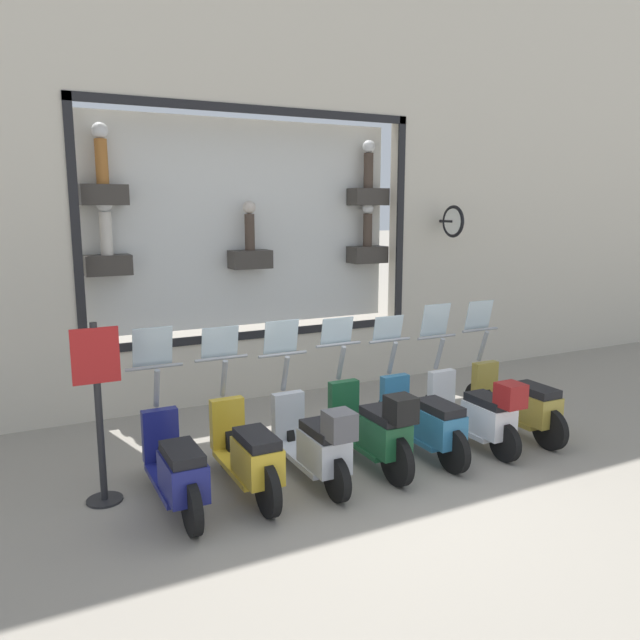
% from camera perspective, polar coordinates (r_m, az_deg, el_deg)
% --- Properties ---
extents(ground_plane, '(120.00, 120.00, 0.00)m').
position_cam_1_polar(ground_plane, '(7.02, 5.06, -14.47)').
color(ground_plane, gray).
extents(building_facade, '(1.19, 36.00, 10.10)m').
position_cam_1_polar(building_facade, '(9.86, -6.50, 23.24)').
color(building_facade, beige).
rests_on(building_facade, ground_plane).
extents(scooter_olive_0, '(1.80, 0.61, 1.67)m').
position_cam_1_polar(scooter_olive_0, '(8.52, 17.64, -7.23)').
color(scooter_olive_0, black).
rests_on(scooter_olive_0, ground_plane).
extents(scooter_white_1, '(1.79, 0.60, 1.68)m').
position_cam_1_polar(scooter_white_1, '(7.98, 14.15, -8.06)').
color(scooter_white_1, black).
rests_on(scooter_white_1, ground_plane).
extents(scooter_teal_2, '(1.80, 0.60, 1.57)m').
position_cam_1_polar(scooter_teal_2, '(7.60, 9.51, -9.08)').
color(scooter_teal_2, black).
rests_on(scooter_teal_2, ground_plane).
extents(scooter_green_3, '(1.81, 0.61, 1.61)m').
position_cam_1_polar(scooter_green_3, '(7.14, 4.90, -9.78)').
color(scooter_green_3, black).
rests_on(scooter_green_3, ground_plane).
extents(scooter_silver_4, '(1.79, 0.60, 1.64)m').
position_cam_1_polar(scooter_silver_4, '(6.80, -0.47, -11.02)').
color(scooter_silver_4, black).
rests_on(scooter_silver_4, ground_plane).
extents(scooter_yellow_5, '(1.81, 0.60, 1.63)m').
position_cam_1_polar(scooter_yellow_5, '(6.60, -6.66, -11.98)').
color(scooter_yellow_5, black).
rests_on(scooter_yellow_5, ground_plane).
extents(scooter_navy_6, '(1.80, 0.61, 1.69)m').
position_cam_1_polar(scooter_navy_6, '(6.41, -13.06, -12.95)').
color(scooter_navy_6, black).
rests_on(scooter_navy_6, ground_plane).
extents(shop_sign_post, '(0.36, 0.45, 1.84)m').
position_cam_1_polar(shop_sign_post, '(6.56, -19.58, -7.45)').
color(shop_sign_post, '#232326').
rests_on(shop_sign_post, ground_plane).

